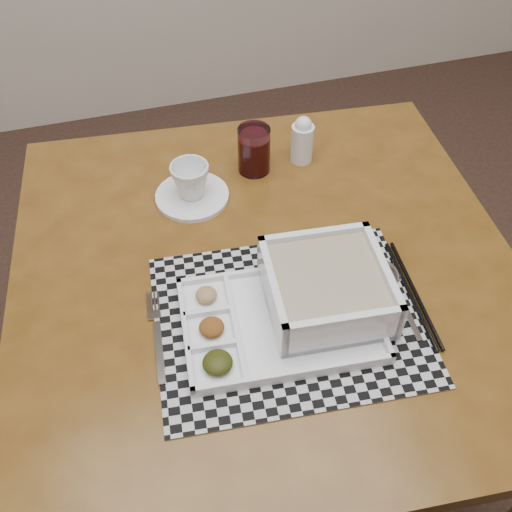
# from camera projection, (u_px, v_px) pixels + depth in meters

# --- Properties ---
(dining_table) EXTENTS (1.00, 1.00, 0.69)m
(dining_table) POSITION_uv_depth(u_px,v_px,m) (266.00, 289.00, 1.09)
(dining_table) COLOR #4E2D0E
(dining_table) RESTS_ON ground
(placemat) EXTENTS (0.48, 0.39, 0.00)m
(placemat) POSITION_uv_depth(u_px,v_px,m) (288.00, 319.00, 0.96)
(placemat) COLOR #AFAFB7
(placemat) RESTS_ON dining_table
(serving_tray) EXTENTS (0.36, 0.25, 0.09)m
(serving_tray) POSITION_uv_depth(u_px,v_px,m) (314.00, 297.00, 0.94)
(serving_tray) COLOR white
(serving_tray) RESTS_ON placemat
(fork) EXTENTS (0.03, 0.19, 0.00)m
(fork) POSITION_uv_depth(u_px,v_px,m) (156.00, 333.00, 0.93)
(fork) COLOR silver
(fork) RESTS_ON placemat
(spoon) EXTENTS (0.04, 0.18, 0.01)m
(spoon) POSITION_uv_depth(u_px,v_px,m) (391.00, 277.00, 1.01)
(spoon) COLOR silver
(spoon) RESTS_ON placemat
(chopsticks) EXTENTS (0.04, 0.24, 0.01)m
(chopsticks) POSITION_uv_depth(u_px,v_px,m) (413.00, 293.00, 0.99)
(chopsticks) COLOR black
(chopsticks) RESTS_ON placemat
(saucer) EXTENTS (0.15, 0.15, 0.01)m
(saucer) POSITION_uv_depth(u_px,v_px,m) (192.00, 196.00, 1.16)
(saucer) COLOR white
(saucer) RESTS_ON dining_table
(cup) EXTENTS (0.10, 0.10, 0.07)m
(cup) POSITION_uv_depth(u_px,v_px,m) (190.00, 180.00, 1.13)
(cup) COLOR white
(cup) RESTS_ON saucer
(juice_glass) EXTENTS (0.07, 0.07, 0.10)m
(juice_glass) POSITION_uv_depth(u_px,v_px,m) (254.00, 151.00, 1.19)
(juice_glass) COLOR white
(juice_glass) RESTS_ON dining_table
(creamer_bottle) EXTENTS (0.05, 0.05, 0.11)m
(creamer_bottle) POSITION_uv_depth(u_px,v_px,m) (302.00, 140.00, 1.21)
(creamer_bottle) COLOR white
(creamer_bottle) RESTS_ON dining_table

